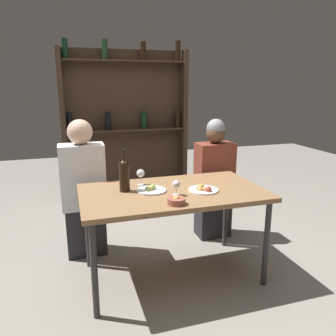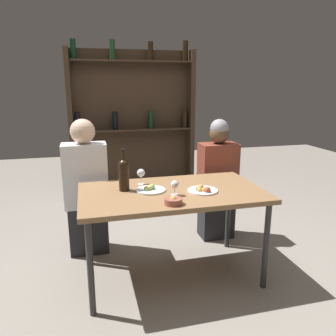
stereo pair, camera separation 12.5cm
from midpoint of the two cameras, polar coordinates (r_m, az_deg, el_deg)
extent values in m
plane|color=gray|center=(2.84, 1.95, -18.05)|extent=(10.00, 10.00, 0.00)
cube|color=olive|center=(2.54, 2.09, -4.34)|extent=(1.41, 0.80, 0.04)
cylinder|color=#2D2D30|center=(2.29, -11.78, -16.88)|extent=(0.04, 0.04, 0.69)
cylinder|color=#2D2D30|center=(2.64, 18.03, -12.82)|extent=(0.04, 0.04, 0.69)
cylinder|color=#2D2D30|center=(2.89, -12.45, -10.03)|extent=(0.04, 0.04, 0.69)
cylinder|color=#2D2D30|center=(3.18, 11.56, -7.69)|extent=(0.04, 0.04, 0.69)
cube|color=#38281C|center=(4.45, -5.40, 7.23)|extent=(1.57, 0.02, 1.96)
cube|color=#38281C|center=(4.29, -15.68, 6.51)|extent=(0.06, 0.18, 1.96)
cube|color=#38281C|center=(4.53, 4.77, 7.38)|extent=(0.06, 0.18, 1.96)
cube|color=#38281C|center=(4.35, -5.17, 6.68)|extent=(1.49, 0.18, 0.02)
cylinder|color=black|center=(4.27, -14.66, 7.84)|extent=(0.07, 0.07, 0.23)
cylinder|color=black|center=(4.30, -8.37, 8.17)|extent=(0.07, 0.07, 0.23)
cylinder|color=black|center=(4.38, -2.19, 8.38)|extent=(0.07, 0.07, 0.22)
cylinder|color=black|center=(4.49, 3.75, 8.47)|extent=(0.07, 0.07, 0.22)
cube|color=#38281C|center=(4.32, -5.44, 18.05)|extent=(1.49, 0.18, 0.02)
cylinder|color=black|center=(4.28, -15.37, 19.36)|extent=(0.07, 0.07, 0.23)
cylinder|color=#19381E|center=(4.31, -8.81, 19.70)|extent=(0.07, 0.07, 0.24)
cylinder|color=black|center=(4.37, -2.19, 19.68)|extent=(0.07, 0.07, 0.23)
cylinder|color=black|center=(4.50, 3.90, 19.67)|extent=(0.07, 0.07, 0.25)
cylinder|color=black|center=(2.52, -6.26, -1.70)|extent=(0.08, 0.08, 0.20)
sphere|color=black|center=(2.49, -6.33, 0.56)|extent=(0.08, 0.08, 0.08)
cylinder|color=black|center=(2.48, -6.36, 1.78)|extent=(0.03, 0.03, 0.11)
cylinder|color=black|center=(2.47, -6.40, 3.15)|extent=(0.03, 0.03, 0.01)
cylinder|color=silver|center=(2.42, 2.66, -4.74)|extent=(0.06, 0.06, 0.00)
cylinder|color=silver|center=(2.41, 2.67, -3.97)|extent=(0.01, 0.01, 0.06)
sphere|color=silver|center=(2.40, 2.68, -2.88)|extent=(0.06, 0.06, 0.06)
cylinder|color=silver|center=(2.68, -3.35, -2.84)|extent=(0.06, 0.06, 0.00)
cylinder|color=silver|center=(2.67, -3.37, -2.02)|extent=(0.01, 0.01, 0.08)
sphere|color=silver|center=(2.66, -3.38, -0.86)|extent=(0.07, 0.07, 0.07)
cylinder|color=silver|center=(2.52, -1.62, -3.87)|extent=(0.23, 0.23, 0.01)
sphere|color=#E5BC66|center=(2.51, -1.89, -3.54)|extent=(0.04, 0.04, 0.04)
sphere|color=#C67038|center=(2.52, -1.62, -3.51)|extent=(0.03, 0.03, 0.03)
sphere|color=#99B256|center=(2.49, -2.32, -3.65)|extent=(0.04, 0.04, 0.04)
sphere|color=#99B256|center=(2.52, -1.41, -3.35)|extent=(0.05, 0.05, 0.05)
sphere|color=#C67038|center=(2.54, -1.97, -3.35)|extent=(0.03, 0.03, 0.03)
cylinder|color=white|center=(2.53, 7.48, -3.92)|extent=(0.23, 0.23, 0.01)
sphere|color=gold|center=(2.50, 7.72, -3.78)|extent=(0.04, 0.04, 0.04)
sphere|color=#B74C3D|center=(2.48, 8.31, -3.82)|extent=(0.05, 0.05, 0.05)
sphere|color=gold|center=(2.55, 7.15, -3.31)|extent=(0.05, 0.05, 0.05)
sphere|color=#E5BC66|center=(2.49, 6.92, -3.77)|extent=(0.04, 0.04, 0.04)
sphere|color=#C67038|center=(2.51, 6.65, -3.64)|extent=(0.04, 0.04, 0.04)
cylinder|color=#995142|center=(2.24, 2.54, -5.82)|extent=(0.12, 0.12, 0.04)
sphere|color=gold|center=(2.24, 2.54, -5.47)|extent=(0.05, 0.05, 0.05)
cube|color=#26262B|center=(3.17, -12.51, -10.23)|extent=(0.35, 0.22, 0.45)
cube|color=white|center=(2.99, -13.03, -1.26)|extent=(0.38, 0.22, 0.57)
sphere|color=beige|center=(2.92, -13.47, 6.23)|extent=(0.21, 0.21, 0.21)
cube|color=#26262B|center=(3.43, 9.42, -8.14)|extent=(0.33, 0.22, 0.45)
cube|color=brown|center=(3.27, 9.76, -0.26)|extent=(0.36, 0.22, 0.52)
sphere|color=brown|center=(3.20, 10.03, 5.88)|extent=(0.19, 0.19, 0.19)
sphere|color=gray|center=(3.20, 10.07, 6.80)|extent=(0.18, 0.18, 0.18)
camera|label=1|loc=(0.06, -88.62, 0.35)|focal=35.00mm
camera|label=2|loc=(0.06, 91.38, -0.35)|focal=35.00mm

